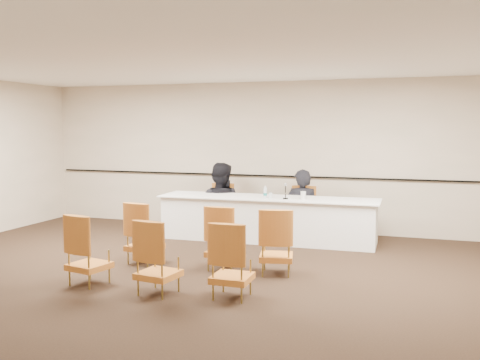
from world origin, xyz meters
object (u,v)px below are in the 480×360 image
(aud_chair_back_left, at_px, (89,249))
(panelist_second, at_px, (220,211))
(water_bottle, at_px, (265,192))
(aud_chair_front_mid, at_px, (224,237))
(panelist_main, at_px, (302,216))
(panelist_main_chair, at_px, (302,212))
(microphone, at_px, (286,191))
(aud_chair_back_mid, at_px, (158,257))
(coffee_cup, at_px, (303,196))
(aud_chair_back_right, at_px, (232,260))
(aud_chair_front_left, at_px, (144,232))
(aud_chair_front_right, at_px, (276,241))
(panelist_second_chair, at_px, (220,208))
(drinking_glass, at_px, (271,195))
(panel_table, at_px, (267,219))

(aud_chair_back_left, bearing_deg, panelist_second, 96.84)
(water_bottle, bearing_deg, aud_chair_front_mid, -90.86)
(panelist_main, distance_m, panelist_main_chair, 0.08)
(microphone, height_order, aud_chair_back_mid, microphone)
(coffee_cup, height_order, aud_chair_back_right, coffee_cup)
(panelist_second, relative_size, aud_chair_front_left, 2.05)
(coffee_cup, bearing_deg, aud_chair_back_left, -123.51)
(aud_chair_front_right, xyz_separation_m, aud_chair_back_mid, (-1.16, -1.35, 0.00))
(microphone, bearing_deg, panelist_main, 65.08)
(panelist_main_chair, xyz_separation_m, panelist_second_chair, (-1.66, -0.04, 0.00))
(panelist_second_chair, bearing_deg, drinking_glass, -29.55)
(panelist_second_chair, bearing_deg, aud_chair_front_mid, -69.21)
(aud_chair_front_right, relative_size, aud_chair_back_right, 1.00)
(panelist_main_chair, height_order, aud_chair_front_right, same)
(panelist_second, xyz_separation_m, drinking_glass, (1.23, -0.66, 0.45))
(aud_chair_front_left, relative_size, aud_chair_back_right, 1.00)
(aud_chair_back_mid, distance_m, aud_chair_back_right, 0.94)
(aud_chair_back_mid, bearing_deg, panelist_main, 84.91)
(panelist_second_chair, bearing_deg, aud_chair_back_mid, -81.27)
(aud_chair_front_mid, distance_m, aud_chair_back_left, 1.93)
(microphone, bearing_deg, aud_chair_back_left, -133.40)
(coffee_cup, bearing_deg, panelist_main, 103.50)
(panelist_main, xyz_separation_m, microphone, (-0.14, -0.73, 0.55))
(panel_table, relative_size, aud_chair_front_mid, 4.23)
(aud_chair_front_mid, height_order, aud_chair_back_left, same)
(panelist_main, xyz_separation_m, aud_chair_front_left, (-1.86, -2.77, 0.08))
(panelist_main_chair, distance_m, aud_chair_front_left, 3.34)
(panel_table, relative_size, aud_chair_front_left, 4.23)
(panelist_main_chair, relative_size, aud_chair_back_left, 1.00)
(drinking_glass, relative_size, aud_chair_back_right, 0.11)
(aud_chair_front_left, xyz_separation_m, aud_chair_back_mid, (0.91, -1.31, 0.00))
(aud_chair_front_right, bearing_deg, aud_chair_front_mid, 167.27)
(panelist_main, bearing_deg, panelist_main_chair, 180.00)
(aud_chair_front_mid, xyz_separation_m, aud_chair_front_right, (0.79, -0.01, 0.00))
(panelist_second, bearing_deg, aud_chair_front_left, 84.48)
(panelist_main_chair, bearing_deg, aud_chair_front_left, -125.18)
(microphone, bearing_deg, aud_chair_back_mid, -117.22)
(panelist_second, relative_size, aud_chair_back_mid, 2.05)
(panelist_main_chair, xyz_separation_m, aud_chair_front_right, (0.22, -2.73, 0.00))
(panelist_second, height_order, aud_chair_front_right, panelist_second)
(drinking_glass, distance_m, aud_chair_back_left, 3.68)
(coffee_cup, bearing_deg, microphone, -176.27)
(water_bottle, bearing_deg, aud_chair_back_left, -113.60)
(aud_chair_front_left, distance_m, aud_chair_back_right, 2.18)
(panelist_main_chair, height_order, drinking_glass, panelist_main_chair)
(panelist_second, bearing_deg, drinking_glass, 150.35)
(microphone, xyz_separation_m, aud_chair_back_right, (0.12, -3.20, -0.47))
(panel_table, height_order, aud_chair_back_left, aud_chair_back_left)
(drinking_glass, distance_m, aud_chair_front_left, 2.54)
(panel_table, height_order, aud_chair_back_mid, aud_chair_back_mid)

